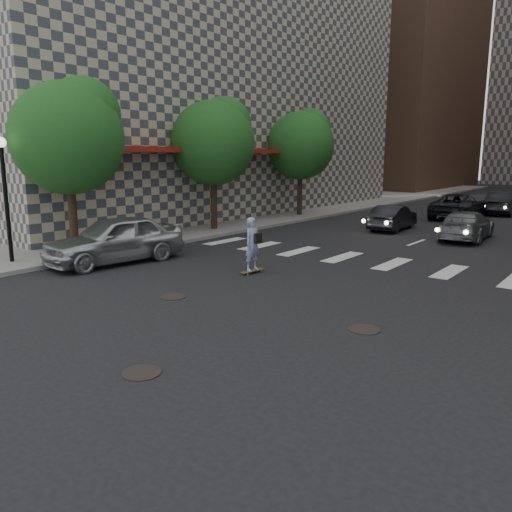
{
  "coord_description": "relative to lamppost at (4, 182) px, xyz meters",
  "views": [
    {
      "loc": [
        7.88,
        -7.76,
        3.76
      ],
      "look_at": [
        0.26,
        2.0,
        1.3
      ],
      "focal_mm": 35.0,
      "sensor_mm": 36.0,
      "label": 1
    }
  ],
  "objects": [
    {
      "name": "manhole_a",
      "position": [
        10.7,
        -3.0,
        -2.92
      ],
      "size": [
        0.7,
        0.7,
        0.02
      ],
      "primitive_type": "cylinder",
      "color": "black",
      "rests_on": "ground"
    },
    {
      "name": "tree_a",
      "position": [
        0.05,
        2.64,
        1.71
      ],
      "size": [
        4.2,
        4.2,
        6.6
      ],
      "color": "#382619",
      "rests_on": "sidewalk_left"
    },
    {
      "name": "lamppost",
      "position": [
        0.0,
        0.0,
        0.0
      ],
      "size": [
        0.36,
        0.36,
        4.28
      ],
      "color": "black",
      "rests_on": "sidewalk_left"
    },
    {
      "name": "tower_left",
      "position": [
        -10.5,
        54.5,
        17.07
      ],
      "size": [
        18.0,
        24.0,
        40.0
      ],
      "primitive_type": "cube",
      "color": "brown",
      "rests_on": "ground"
    },
    {
      "name": "silver_sedan",
      "position": [
        2.5,
        2.54,
        -2.08
      ],
      "size": [
        2.69,
        5.25,
        1.71
      ],
      "primitive_type": "imported",
      "rotation": [
        0.0,
        0.0,
        -0.14
      ],
      "color": "#AFB1B6",
      "rests_on": "ground"
    },
    {
      "name": "tree_b",
      "position": [
        0.05,
        10.64,
        1.71
      ],
      "size": [
        4.2,
        4.2,
        6.6
      ],
      "color": "#382619",
      "rests_on": "sidewalk_left"
    },
    {
      "name": "traffic_car_c",
      "position": [
        8.24,
        23.78,
        -2.17
      ],
      "size": [
        3.07,
        5.75,
        1.54
      ],
      "primitive_type": "imported",
      "rotation": [
        0.0,
        0.0,
        3.24
      ],
      "color": "black",
      "rests_on": "ground"
    },
    {
      "name": "traffic_car_e",
      "position": [
        9.88,
        28.11,
        -2.18
      ],
      "size": [
        1.82,
        4.65,
        1.51
      ],
      "primitive_type": "imported",
      "rotation": [
        0.0,
        0.0,
        3.19
      ],
      "color": "black",
      "rests_on": "ground"
    },
    {
      "name": "ground",
      "position": [
        9.5,
        -0.5,
        -2.93
      ],
      "size": [
        160.0,
        160.0,
        0.0
      ],
      "primitive_type": "plane",
      "color": "black",
      "rests_on": "ground"
    },
    {
      "name": "sidewalk_left",
      "position": [
        -5.0,
        19.5,
        -2.86
      ],
      "size": [
        13.0,
        80.0,
        0.15
      ],
      "primitive_type": "cube",
      "color": "gray",
      "rests_on": "ground"
    },
    {
      "name": "tree_c",
      "position": [
        0.05,
        18.64,
        1.71
      ],
      "size": [
        4.2,
        4.2,
        6.6
      ],
      "color": "#382619",
      "rests_on": "sidewalk_left"
    },
    {
      "name": "traffic_car_b",
      "position": [
        10.97,
        15.76,
        -2.27
      ],
      "size": [
        2.2,
        4.71,
        1.33
      ],
      "primitive_type": "imported",
      "rotation": [
        0.0,
        0.0,
        3.22
      ],
      "color": "slate",
      "rests_on": "ground"
    },
    {
      "name": "traffic_car_a",
      "position": [
        7.05,
        16.62,
        -2.28
      ],
      "size": [
        1.61,
        4.01,
        1.3
      ],
      "primitive_type": "imported",
      "rotation": [
        0.0,
        0.0,
        3.2
      ],
      "color": "black",
      "rests_on": "ground"
    },
    {
      "name": "manhole_b",
      "position": [
        7.5,
        0.7,
        -2.92
      ],
      "size": [
        0.7,
        0.7,
        0.02
      ],
      "primitive_type": "cylinder",
      "color": "black",
      "rests_on": "ground"
    },
    {
      "name": "building_left",
      "position": [
        -8.99,
        17.98,
        9.55
      ],
      "size": [
        16.4,
        33.0,
        25.0
      ],
      "color": "tan",
      "rests_on": "ground"
    },
    {
      "name": "manhole_c",
      "position": [
        12.8,
        1.5,
        -2.92
      ],
      "size": [
        0.7,
        0.7,
        0.02
      ],
      "primitive_type": "cylinder",
      "color": "black",
      "rests_on": "ground"
    },
    {
      "name": "skateboarder",
      "position": [
        7.44,
        4.3,
        -1.97
      ],
      "size": [
        0.49,
        0.94,
        1.85
      ],
      "rotation": [
        0.0,
        0.0,
        -0.09
      ],
      "color": "brown",
      "rests_on": "ground"
    }
  ]
}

